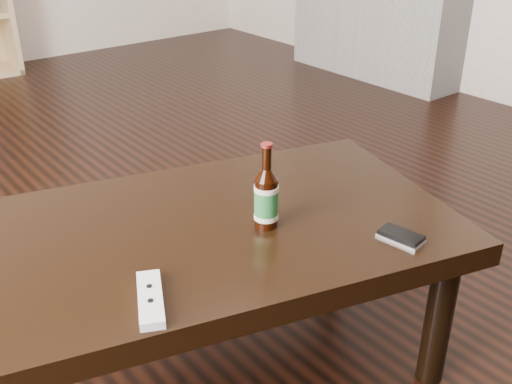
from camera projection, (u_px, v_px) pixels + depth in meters
floor at (155, 289)px, 1.90m from camera, size 5.00×6.00×0.01m
coffee_table at (211, 244)px, 1.43m from camera, size 1.29×0.96×0.43m
beer_bottle at (266, 198)px, 1.36m from camera, size 0.07×0.07×0.21m
phone at (401, 237)px, 1.34m from camera, size 0.07×0.11×0.02m
remote at (150, 299)px, 1.13m from camera, size 0.12×0.17×0.02m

